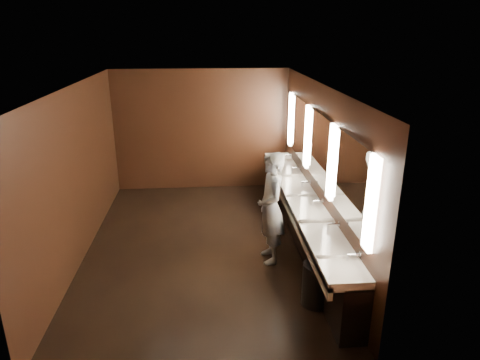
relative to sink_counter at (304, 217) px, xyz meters
name	(u,v)px	position (x,y,z in m)	size (l,w,h in m)	color
floor	(203,246)	(-1.79, 0.00, -0.50)	(6.00, 6.00, 0.00)	black
ceiling	(198,86)	(-1.79, 0.00, 2.30)	(4.00, 6.00, 0.02)	#2D2D2B
wall_back	(201,130)	(-1.79, 3.00, 0.90)	(4.00, 0.02, 2.80)	black
wall_front	(199,266)	(-1.79, -3.00, 0.90)	(4.00, 0.02, 2.80)	black
wall_left	(77,174)	(-3.79, 0.00, 0.90)	(0.02, 6.00, 2.80)	black
wall_right	(319,168)	(0.21, 0.00, 0.90)	(0.02, 6.00, 2.80)	black
sink_counter	(304,217)	(0.00, 0.00, 0.00)	(0.55, 5.40, 1.01)	black
mirror_band	(319,148)	(0.19, 0.00, 1.25)	(0.06, 5.03, 1.15)	#FFEBCC
person	(271,208)	(-0.68, -0.53, 0.43)	(0.67, 0.44, 1.85)	#92AAD9
trash_bin	(316,284)	(-0.22, -1.79, -0.19)	(0.40, 0.40, 0.62)	#232326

